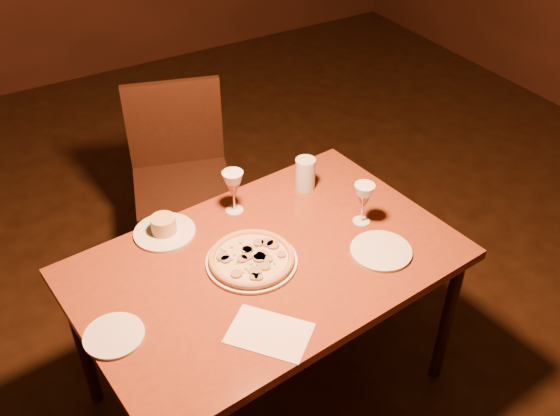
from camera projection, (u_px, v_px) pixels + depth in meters
dining_table at (267, 273)px, 2.16m from camera, size 1.36×0.95×0.69m
chair_far at (181, 172)px, 2.86m from camera, size 0.55×0.55×0.90m
pizza_plate at (252, 259)px, 2.10m from camera, size 0.31×0.31×0.03m
ramekin_saucer at (164, 228)px, 2.22m from camera, size 0.22×0.22×0.07m
wine_glass_far at (234, 192)px, 2.29m from camera, size 0.08×0.08×0.17m
wine_glass_right at (363, 204)px, 2.24m from camera, size 0.07×0.07×0.16m
water_tumbler at (305, 174)px, 2.42m from camera, size 0.08×0.08×0.13m
side_plate_left at (114, 336)px, 1.85m from camera, size 0.18×0.18×0.01m
side_plate_near at (381, 251)px, 2.15m from camera, size 0.21×0.21×0.01m
menu_card at (269, 333)px, 1.86m from camera, size 0.28×0.29×0.00m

